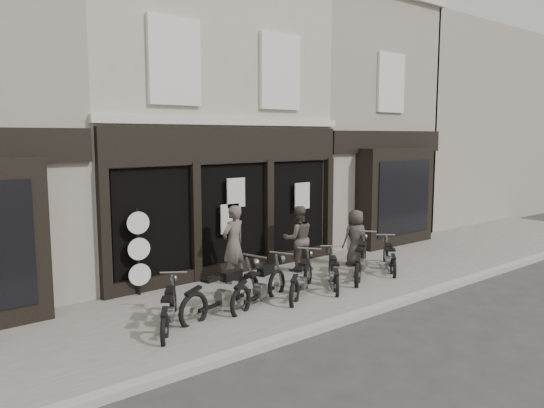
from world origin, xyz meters
TOP-DOWN VIEW (x-y plane):
  - ground_plane at (0.00, 0.00)m, footprint 90.00×90.00m
  - pavement at (0.00, 0.90)m, footprint 30.00×4.20m
  - kerb at (0.00, -1.25)m, footprint 30.00×0.25m
  - central_building at (0.00, 5.95)m, footprint 7.30×6.22m
  - neighbour_right at (6.35, 5.90)m, footprint 5.60×6.73m
  - filler_right at (14.50, 6.00)m, footprint 11.00×6.00m
  - motorcycle_0 at (-3.23, 0.48)m, footprint 1.37×1.76m
  - motorcycle_1 at (-1.97, 0.53)m, footprint 2.32×0.88m
  - motorcycle_2 at (-1.02, 0.51)m, footprint 2.09×1.08m
  - motorcycle_3 at (0.09, 0.41)m, footprint 1.84×1.44m
  - motorcycle_4 at (1.15, 0.43)m, footprint 1.45×1.62m
  - motorcycle_5 at (2.34, 0.61)m, footprint 2.04×1.63m
  - motorcycle_6 at (3.46, 0.58)m, footprint 1.50×1.55m
  - man_left at (-0.53, 2.19)m, footprint 0.77×0.59m
  - man_centre at (1.47, 2.05)m, footprint 1.04×0.94m
  - man_right at (3.11, 1.48)m, footprint 0.86×0.68m
  - advert_sign_post at (-2.75, 2.71)m, footprint 0.51×0.33m

SIDE VIEW (x-z plane):
  - ground_plane at x=0.00m, z-range 0.00..0.00m
  - pavement at x=0.00m, z-range 0.00..0.12m
  - kerb at x=0.00m, z-range 0.00..0.13m
  - motorcycle_6 at x=3.46m, z-range -0.10..0.83m
  - motorcycle_4 at x=1.15m, z-range -0.10..0.84m
  - motorcycle_0 at x=-3.23m, z-range -0.10..0.87m
  - motorcycle_3 at x=0.09m, z-range -0.10..0.91m
  - motorcycle_2 at x=-1.02m, z-range -0.11..0.95m
  - motorcycle_1 at x=-1.97m, z-range -0.12..1.01m
  - motorcycle_5 at x=2.34m, z-range -0.12..1.02m
  - man_right at x=3.11m, z-range 0.12..1.67m
  - man_centre at x=1.47m, z-range 0.12..1.86m
  - advert_sign_post at x=-2.75m, z-range -0.03..2.06m
  - man_left at x=-0.53m, z-range 0.12..2.03m
  - neighbour_right at x=6.35m, z-range -0.13..8.21m
  - central_building at x=0.00m, z-range -0.09..8.25m
  - filler_right at x=14.50m, z-range 0.00..8.20m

